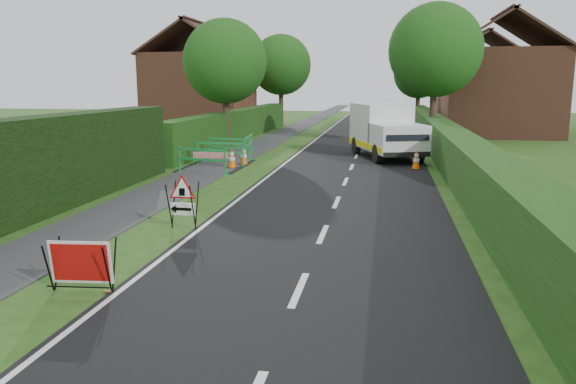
{
  "coord_description": "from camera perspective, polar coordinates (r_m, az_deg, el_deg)",
  "views": [
    {
      "loc": [
        3.81,
        -11.08,
        3.31
      ],
      "look_at": [
        1.49,
        2.26,
        0.71
      ],
      "focal_mm": 35.0,
      "sensor_mm": 36.0,
      "label": 1
    }
  ],
  "objects": [
    {
      "name": "tree_fw",
      "position": [
        45.89,
        -0.71,
        12.79
      ],
      "size": [
        4.8,
        4.8,
        7.24
      ],
      "color": "#2D2116",
      "rests_on": "ground"
    },
    {
      "name": "house_west",
      "position": [
        43.34,
        -8.85,
        10.22
      ],
      "size": [
        7.5,
        7.4,
        7.88
      ],
      "color": "brown",
      "rests_on": "ground"
    },
    {
      "name": "ground",
      "position": [
        12.18,
        -8.79,
        -5.02
      ],
      "size": [
        120.0,
        120.0,
        0.0
      ],
      "primitive_type": "plane",
      "color": "#224914",
      "rests_on": "ground"
    },
    {
      "name": "house_east_a",
      "position": [
        39.74,
        20.6,
        9.61
      ],
      "size": [
        7.5,
        7.4,
        7.88
      ],
      "color": "brown",
      "rests_on": "ground"
    },
    {
      "name": "ped_barrier_0",
      "position": [
        21.19,
        -8.75,
        3.49
      ],
      "size": [
        2.08,
        0.84,
        1.0
      ],
      "rotation": [
        0.0,
        0.0,
        -0.24
      ],
      "color": "#198E3E",
      "rests_on": "ground"
    },
    {
      "name": "ped_barrier_1",
      "position": [
        23.39,
        -6.92,
        4.23
      ],
      "size": [
        2.08,
        0.52,
        1.0
      ],
      "rotation": [
        0.0,
        0.0,
        -0.08
      ],
      "color": "#198E3E",
      "rests_on": "ground"
    },
    {
      "name": "ped_barrier_3",
      "position": [
        26.3,
        -4.0,
        5.01
      ],
      "size": [
        0.55,
        2.08,
        1.0
      ],
      "rotation": [
        0.0,
        0.0,
        1.67
      ],
      "color": "#198E3E",
      "rests_on": "ground"
    },
    {
      "name": "traffic_cone_2",
      "position": [
        26.27,
        11.94,
        4.27
      ],
      "size": [
        0.38,
        0.38,
        0.79
      ],
      "color": "black",
      "rests_on": "ground"
    },
    {
      "name": "footpath",
      "position": [
        46.7,
        1.47,
        6.83
      ],
      "size": [
        2.0,
        90.0,
        0.02
      ],
      "primitive_type": "cube",
      "color": "#2D2D30",
      "rests_on": "ground"
    },
    {
      "name": "hedge_west_far",
      "position": [
        34.4,
        -5.04,
        5.32
      ],
      "size": [
        1.0,
        24.0,
        1.8
      ],
      "primitive_type": "cube",
      "color": "#14380F",
      "rests_on": "ground"
    },
    {
      "name": "ped_barrier_2",
      "position": [
        25.17,
        -5.99,
        4.72
      ],
      "size": [
        2.09,
        0.79,
        1.0
      ],
      "rotation": [
        0.0,
        0.0,
        -0.22
      ],
      "color": "#198E3E",
      "rests_on": "ground"
    },
    {
      "name": "hedge_east",
      "position": [
        27.42,
        15.46,
        3.56
      ],
      "size": [
        1.2,
        50.0,
        1.5
      ],
      "primitive_type": "cube",
      "color": "#14380F",
      "rests_on": "ground"
    },
    {
      "name": "works_van",
      "position": [
        26.01,
        9.84,
        6.26
      ],
      "size": [
        3.63,
        5.66,
        2.42
      ],
      "rotation": [
        0.0,
        0.0,
        0.32
      ],
      "color": "silver",
      "rests_on": "ground"
    },
    {
      "name": "traffic_cone_1",
      "position": [
        24.6,
        12.85,
        3.8
      ],
      "size": [
        0.38,
        0.38,
        0.79
      ],
      "color": "black",
      "rests_on": "ground"
    },
    {
      "name": "litter_can",
      "position": [
        9.63,
        -17.82,
        -9.78
      ],
      "size": [
        0.12,
        0.07,
        0.07
      ],
      "primitive_type": "cylinder",
      "rotation": [
        0.0,
        1.57,
        0.0
      ],
      "color": "#BF7F4C",
      "rests_on": "ground"
    },
    {
      "name": "tree_nw",
      "position": [
        30.3,
        -6.42,
        13.04
      ],
      "size": [
        4.4,
        4.4,
        6.7
      ],
      "color": "#2D2116",
      "rests_on": "ground"
    },
    {
      "name": "traffic_cone_3",
      "position": [
        22.61,
        -5.72,
        3.42
      ],
      "size": [
        0.38,
        0.38,
        0.79
      ],
      "color": "black",
      "rests_on": "ground"
    },
    {
      "name": "hatchback_car",
      "position": [
        37.7,
        7.66,
        6.72
      ],
      "size": [
        1.6,
        3.75,
        1.26
      ],
      "primitive_type": "imported",
      "rotation": [
        0.0,
        0.0,
        -0.03
      ],
      "color": "silver",
      "rests_on": "ground"
    },
    {
      "name": "road_surface",
      "position": [
        46.22,
        8.28,
        6.68
      ],
      "size": [
        6.0,
        90.0,
        0.02
      ],
      "primitive_type": "cube",
      "color": "black",
      "rests_on": "ground"
    },
    {
      "name": "tree_ne",
      "position": [
        33.24,
        14.76,
        13.76
      ],
      "size": [
        5.2,
        5.2,
        7.79
      ],
      "color": "#2D2116",
      "rests_on": "ground"
    },
    {
      "name": "house_east_b",
      "position": [
        53.71,
        18.93,
        9.87
      ],
      "size": [
        7.5,
        7.4,
        7.88
      ],
      "color": "brown",
      "rests_on": "ground"
    },
    {
      "name": "traffic_cone_0",
      "position": [
        22.73,
        12.9,
        3.24
      ],
      "size": [
        0.38,
        0.38,
        0.79
      ],
      "color": "black",
      "rests_on": "ground"
    },
    {
      "name": "red_rect_sign",
      "position": [
        9.65,
        -20.31,
        -6.81
      ],
      "size": [
        1.05,
        0.7,
        0.85
      ],
      "rotation": [
        0.0,
        0.0,
        0.1
      ],
      "color": "black",
      "rests_on": "ground"
    },
    {
      "name": "tree_fe",
      "position": [
        49.16,
        13.17,
        11.67
      ],
      "size": [
        4.2,
        4.2,
        6.33
      ],
      "color": "#2D2116",
      "rests_on": "ground"
    },
    {
      "name": "triangle_sign",
      "position": [
        13.13,
        -10.81,
        -0.57
      ],
      "size": [
        0.76,
        0.76,
        1.07
      ],
      "rotation": [
        0.0,
        0.0,
        -0.04
      ],
      "color": "black",
      "rests_on": "ground"
    },
    {
      "name": "redwhite_plank",
      "position": [
        23.33,
        -7.85,
        2.63
      ],
      "size": [
        1.5,
        0.09,
        0.25
      ],
      "primitive_type": "cube",
      "rotation": [
        0.0,
        0.0,
        -0.03
      ],
      "color": "red",
      "rests_on": "ground"
    },
    {
      "name": "traffic_cone_4",
      "position": [
        23.51,
        -4.53,
        3.72
      ],
      "size": [
        0.38,
        0.38,
        0.79
      ],
      "color": "black",
      "rests_on": "ground"
    }
  ]
}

